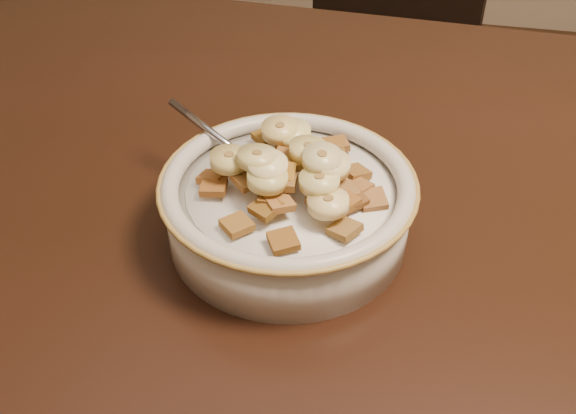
% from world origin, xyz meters
% --- Properties ---
extents(table, '(1.44, 0.97, 0.04)m').
position_xyz_m(table, '(0.00, 0.00, 0.73)').
color(table, black).
rests_on(table, floor).
extents(chair, '(0.44, 0.44, 0.84)m').
position_xyz_m(chair, '(-0.06, 0.78, 0.42)').
color(chair, black).
rests_on(chair, floor).
extents(cereal_bowl, '(0.20, 0.20, 0.05)m').
position_xyz_m(cereal_bowl, '(-0.09, -0.02, 0.77)').
color(cereal_bowl, beige).
rests_on(cereal_bowl, table).
extents(milk, '(0.16, 0.16, 0.00)m').
position_xyz_m(milk, '(-0.09, -0.02, 0.80)').
color(milk, white).
rests_on(milk, cereal_bowl).
extents(spoon, '(0.06, 0.06, 0.01)m').
position_xyz_m(spoon, '(-0.12, -0.01, 0.80)').
color(spoon, '#94969F').
rests_on(spoon, cereal_bowl).
extents(cereal_square_0, '(0.02, 0.02, 0.01)m').
position_xyz_m(cereal_square_0, '(-0.10, 0.01, 0.81)').
color(cereal_square_0, brown).
rests_on(cereal_square_0, milk).
extents(cereal_square_1, '(0.03, 0.03, 0.01)m').
position_xyz_m(cereal_square_1, '(-0.04, -0.07, 0.80)').
color(cereal_square_1, brown).
rests_on(cereal_square_1, milk).
extents(cereal_square_2, '(0.03, 0.03, 0.01)m').
position_xyz_m(cereal_square_2, '(-0.09, -0.06, 0.81)').
color(cereal_square_2, brown).
rests_on(cereal_square_2, milk).
extents(cereal_square_3, '(0.02, 0.02, 0.01)m').
position_xyz_m(cereal_square_3, '(-0.15, -0.03, 0.81)').
color(cereal_square_3, brown).
rests_on(cereal_square_3, milk).
extents(cereal_square_4, '(0.03, 0.03, 0.01)m').
position_xyz_m(cereal_square_4, '(-0.05, -0.03, 0.81)').
color(cereal_square_4, olive).
rests_on(cereal_square_4, milk).
extents(cereal_square_5, '(0.03, 0.03, 0.01)m').
position_xyz_m(cereal_square_5, '(-0.12, 0.04, 0.81)').
color(cereal_square_5, brown).
rests_on(cereal_square_5, milk).
extents(cereal_square_6, '(0.03, 0.03, 0.01)m').
position_xyz_m(cereal_square_6, '(-0.02, -0.03, 0.80)').
color(cereal_square_6, brown).
rests_on(cereal_square_6, milk).
extents(cereal_square_7, '(0.03, 0.03, 0.01)m').
position_xyz_m(cereal_square_7, '(-0.10, 0.01, 0.81)').
color(cereal_square_7, '#623310').
rests_on(cereal_square_7, milk).
extents(cereal_square_8, '(0.02, 0.02, 0.01)m').
position_xyz_m(cereal_square_8, '(-0.15, -0.04, 0.81)').
color(cereal_square_8, brown).
rests_on(cereal_square_8, milk).
extents(cereal_square_9, '(0.03, 0.03, 0.01)m').
position_xyz_m(cereal_square_9, '(-0.04, 0.00, 0.80)').
color(cereal_square_9, brown).
rests_on(cereal_square_9, milk).
extents(cereal_square_10, '(0.02, 0.02, 0.01)m').
position_xyz_m(cereal_square_10, '(-0.09, -0.04, 0.82)').
color(cereal_square_10, olive).
rests_on(cereal_square_10, milk).
extents(cereal_square_11, '(0.03, 0.03, 0.01)m').
position_xyz_m(cereal_square_11, '(-0.10, 0.02, 0.81)').
color(cereal_square_11, brown).
rests_on(cereal_square_11, milk).
extents(cereal_square_12, '(0.03, 0.03, 0.01)m').
position_xyz_m(cereal_square_12, '(-0.12, -0.08, 0.80)').
color(cereal_square_12, olive).
rests_on(cereal_square_12, milk).
extents(cereal_square_13, '(0.02, 0.02, 0.01)m').
position_xyz_m(cereal_square_13, '(-0.07, -0.01, 0.82)').
color(cereal_square_13, olive).
rests_on(cereal_square_13, milk).
extents(cereal_square_14, '(0.03, 0.03, 0.01)m').
position_xyz_m(cereal_square_14, '(-0.10, -0.07, 0.81)').
color(cereal_square_14, brown).
rests_on(cereal_square_14, milk).
extents(cereal_square_15, '(0.03, 0.03, 0.01)m').
position_xyz_m(cereal_square_15, '(-0.06, -0.04, 0.81)').
color(cereal_square_15, brown).
rests_on(cereal_square_15, milk).
extents(cereal_square_16, '(0.02, 0.02, 0.01)m').
position_xyz_m(cereal_square_16, '(-0.06, 0.02, 0.81)').
color(cereal_square_16, brown).
rests_on(cereal_square_16, milk).
extents(cereal_square_17, '(0.03, 0.03, 0.01)m').
position_xyz_m(cereal_square_17, '(-0.04, -0.04, 0.81)').
color(cereal_square_17, brown).
rests_on(cereal_square_17, milk).
extents(cereal_square_18, '(0.02, 0.02, 0.01)m').
position_xyz_m(cereal_square_18, '(-0.10, -0.05, 0.81)').
color(cereal_square_18, brown).
rests_on(cereal_square_18, milk).
extents(cereal_square_19, '(0.03, 0.03, 0.01)m').
position_xyz_m(cereal_square_19, '(-0.04, -0.02, 0.80)').
color(cereal_square_19, brown).
rests_on(cereal_square_19, milk).
extents(cereal_square_20, '(0.03, 0.03, 0.01)m').
position_xyz_m(cereal_square_20, '(-0.12, -0.01, 0.81)').
color(cereal_square_20, brown).
rests_on(cereal_square_20, milk).
extents(cereal_square_21, '(0.03, 0.03, 0.01)m').
position_xyz_m(cereal_square_21, '(-0.08, -0.09, 0.81)').
color(cereal_square_21, brown).
rests_on(cereal_square_21, milk).
extents(cereal_square_22, '(0.02, 0.02, 0.01)m').
position_xyz_m(cereal_square_22, '(-0.07, 0.04, 0.80)').
color(cereal_square_22, brown).
rests_on(cereal_square_22, milk).
extents(cereal_square_23, '(0.02, 0.02, 0.01)m').
position_xyz_m(cereal_square_23, '(-0.10, -0.01, 0.82)').
color(cereal_square_23, brown).
rests_on(cereal_square_23, milk).
extents(cereal_square_24, '(0.02, 0.02, 0.01)m').
position_xyz_m(cereal_square_24, '(-0.07, -0.03, 0.82)').
color(cereal_square_24, brown).
rests_on(cereal_square_24, milk).
extents(cereal_square_25, '(0.03, 0.03, 0.01)m').
position_xyz_m(cereal_square_25, '(-0.09, -0.01, 0.82)').
color(cereal_square_25, brown).
rests_on(cereal_square_25, milk).
extents(cereal_square_26, '(0.03, 0.03, 0.01)m').
position_xyz_m(cereal_square_26, '(-0.11, -0.02, 0.82)').
color(cereal_square_26, '#9B5627').
rests_on(cereal_square_26, milk).
extents(cereal_square_27, '(0.03, 0.03, 0.01)m').
position_xyz_m(cereal_square_27, '(-0.12, -0.04, 0.82)').
color(cereal_square_27, brown).
rests_on(cereal_square_27, milk).
extents(cereal_square_28, '(0.02, 0.02, 0.01)m').
position_xyz_m(cereal_square_28, '(-0.10, -0.03, 0.82)').
color(cereal_square_28, '#9C6D1C').
rests_on(cereal_square_28, milk).
extents(cereal_square_29, '(0.03, 0.03, 0.01)m').
position_xyz_m(cereal_square_29, '(-0.05, -0.04, 0.81)').
color(cereal_square_29, brown).
rests_on(cereal_square_29, milk).
extents(cereal_square_30, '(0.03, 0.03, 0.01)m').
position_xyz_m(cereal_square_30, '(-0.06, 0.04, 0.80)').
color(cereal_square_30, brown).
rests_on(cereal_square_30, milk).
extents(banana_slice_0, '(0.04, 0.04, 0.01)m').
position_xyz_m(banana_slice_0, '(-0.08, -0.01, 0.83)').
color(banana_slice_0, '#DBBB79').
rests_on(banana_slice_0, milk).
extents(banana_slice_1, '(0.04, 0.04, 0.02)m').
position_xyz_m(banana_slice_1, '(-0.10, 0.02, 0.82)').
color(banana_slice_1, '#E5DA80').
rests_on(banana_slice_1, milk).
extents(banana_slice_2, '(0.04, 0.04, 0.01)m').
position_xyz_m(banana_slice_2, '(-0.07, -0.02, 0.83)').
color(banana_slice_2, '#F3DD96').
rests_on(banana_slice_2, milk).
extents(banana_slice_3, '(0.04, 0.04, 0.01)m').
position_xyz_m(banana_slice_3, '(-0.05, -0.06, 0.82)').
color(banana_slice_3, beige).
rests_on(banana_slice_3, milk).
extents(banana_slice_4, '(0.04, 0.04, 0.01)m').
position_xyz_m(banana_slice_4, '(-0.06, -0.02, 0.83)').
color(banana_slice_4, '#E6DB8E').
rests_on(banana_slice_4, milk).
extents(banana_slice_5, '(0.04, 0.04, 0.01)m').
position_xyz_m(banana_slice_5, '(-0.11, -0.03, 0.83)').
color(banana_slice_5, '#DED279').
rests_on(banana_slice_5, milk).
extents(banana_slice_6, '(0.04, 0.04, 0.01)m').
position_xyz_m(banana_slice_6, '(-0.06, -0.04, 0.82)').
color(banana_slice_6, '#E5CB80').
rests_on(banana_slice_6, milk).
extents(banana_slice_7, '(0.04, 0.04, 0.01)m').
position_xyz_m(banana_slice_7, '(-0.06, -0.02, 0.83)').
color(banana_slice_7, '#E7D987').
rests_on(banana_slice_7, milk).
extents(banana_slice_8, '(0.04, 0.04, 0.01)m').
position_xyz_m(banana_slice_8, '(-0.14, -0.03, 0.82)').
color(banana_slice_8, '#D3C86C').
rests_on(banana_slice_8, milk).
extents(banana_slice_9, '(0.04, 0.04, 0.01)m').
position_xyz_m(banana_slice_9, '(-0.10, -0.05, 0.83)').
color(banana_slice_9, '#D6CA7C').
rests_on(banana_slice_9, milk).
extents(banana_slice_10, '(0.04, 0.04, 0.01)m').
position_xyz_m(banana_slice_10, '(-0.11, -0.04, 0.83)').
color(banana_slice_10, '#FFEA9D').
rests_on(banana_slice_10, milk).
extents(banana_slice_11, '(0.04, 0.04, 0.01)m').
position_xyz_m(banana_slice_11, '(-0.11, 0.02, 0.82)').
color(banana_slice_11, '#EBD27F').
rests_on(banana_slice_11, milk).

